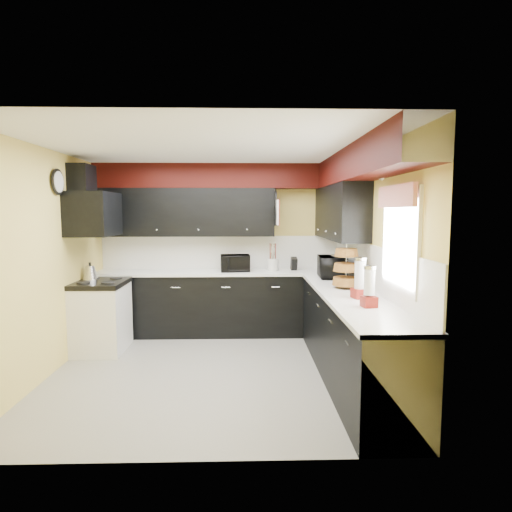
{
  "coord_description": "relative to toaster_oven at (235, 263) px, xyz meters",
  "views": [
    {
      "loc": [
        0.36,
        -4.75,
        1.81
      ],
      "look_at": [
        0.51,
        0.65,
        1.25
      ],
      "focal_mm": 30.0,
      "sensor_mm": 36.0,
      "label": 1
    }
  ],
  "objects": [
    {
      "name": "microwave",
      "position": [
        1.3,
        -0.63,
        0.02
      ],
      "size": [
        0.37,
        0.53,
        0.28
      ],
      "primitive_type": "imported",
      "rotation": [
        0.0,
        0.0,
        1.52
      ],
      "color": "black",
      "rests_on": "counter_right"
    },
    {
      "name": "ground",
      "position": [
        -0.23,
        -1.47,
        -1.06
      ],
      "size": [
        3.6,
        3.6,
        0.0
      ],
      "primitive_type": "plane",
      "color": "gray",
      "rests_on": "ground"
    },
    {
      "name": "wall_right",
      "position": [
        1.57,
        -1.47,
        0.19
      ],
      "size": [
        0.06,
        3.6,
        2.5
      ],
      "primitive_type": "cube",
      "color": "#E0C666",
      "rests_on": "ground"
    },
    {
      "name": "cut_board",
      "position": [
        0.6,
        -0.17,
        0.74
      ],
      "size": [
        0.03,
        0.26,
        0.35
      ],
      "primitive_type": "cube",
      "color": "white",
      "rests_on": "upper_back"
    },
    {
      "name": "baskets",
      "position": [
        1.29,
        -1.42,
        0.12
      ],
      "size": [
        0.27,
        0.27,
        0.5
      ],
      "primitive_type": null,
      "color": "brown",
      "rests_on": "upper_right"
    },
    {
      "name": "hood_duct",
      "position": [
        -1.91,
        -0.72,
        1.14
      ],
      "size": [
        0.24,
        0.4,
        0.4
      ],
      "primitive_type": "cube",
      "color": "black",
      "rests_on": "wall_left"
    },
    {
      "name": "pan_low",
      "position": [
        0.59,
        0.21,
        0.66
      ],
      "size": [
        0.03,
        0.24,
        0.42
      ],
      "primitive_type": null,
      "color": "black",
      "rests_on": "upper_back"
    },
    {
      "name": "knife_block",
      "position": [
        0.87,
        0.09,
        -0.03
      ],
      "size": [
        0.09,
        0.12,
        0.19
      ],
      "primitive_type": "cube",
      "rotation": [
        0.0,
        0.0,
        0.06
      ],
      "color": "black",
      "rests_on": "counter_back"
    },
    {
      "name": "counter_back",
      "position": [
        -0.23,
        0.03,
        -0.14
      ],
      "size": [
        3.62,
        0.64,
        0.04
      ],
      "primitive_type": "cube",
      "color": "white",
      "rests_on": "cab_back"
    },
    {
      "name": "upper_back",
      "position": [
        -0.73,
        0.15,
        0.74
      ],
      "size": [
        2.6,
        0.35,
        0.7
      ],
      "primitive_type": "cube",
      "color": "black",
      "rests_on": "wall_back"
    },
    {
      "name": "pan_mid",
      "position": [
        0.59,
        -0.05,
        0.69
      ],
      "size": [
        0.03,
        0.28,
        0.46
      ],
      "primitive_type": null,
      "color": "black",
      "rests_on": "upper_back"
    },
    {
      "name": "valance",
      "position": [
        1.5,
        -2.37,
        0.89
      ],
      "size": [
        0.04,
        0.88,
        0.2
      ],
      "primitive_type": "cube",
      "color": "red",
      "rests_on": "wall_right"
    },
    {
      "name": "stove",
      "position": [
        -1.73,
        -0.72,
        -0.63
      ],
      "size": [
        0.6,
        0.75,
        0.86
      ],
      "primitive_type": "cube",
      "color": "white",
      "rests_on": "ground"
    },
    {
      "name": "deco_plate",
      "position": [
        1.54,
        -1.82,
        1.19
      ],
      "size": [
        0.03,
        0.24,
        0.24
      ],
      "primitive_type": null,
      "color": "white",
      "rests_on": "wall_right"
    },
    {
      "name": "cab_back",
      "position": [
        -0.23,
        0.03,
        -0.61
      ],
      "size": [
        3.6,
        0.6,
        0.9
      ],
      "primitive_type": "cube",
      "color": "black",
      "rests_on": "ground"
    },
    {
      "name": "splash_back",
      "position": [
        -0.23,
        0.32,
        0.13
      ],
      "size": [
        3.6,
        0.02,
        0.5
      ],
      "primitive_type": "cube",
      "color": "white",
      "rests_on": "counter_back"
    },
    {
      "name": "wall_left",
      "position": [
        -2.03,
        -1.47,
        0.19
      ],
      "size": [
        0.06,
        3.6,
        2.5
      ],
      "primitive_type": "cube",
      "color": "#E0C666",
      "rests_on": "ground"
    },
    {
      "name": "splash_right",
      "position": [
        1.56,
        -1.47,
        0.13
      ],
      "size": [
        0.02,
        3.6,
        0.5
      ],
      "primitive_type": "cube",
      "color": "white",
      "rests_on": "counter_right"
    },
    {
      "name": "wall_back",
      "position": [
        -0.23,
        0.33,
        0.19
      ],
      "size": [
        3.6,
        0.06,
        2.5
      ],
      "primitive_type": "cube",
      "color": "#E0C666",
      "rests_on": "ground"
    },
    {
      "name": "pan_top",
      "position": [
        0.59,
        0.08,
        0.94
      ],
      "size": [
        0.03,
        0.22,
        0.4
      ],
      "primitive_type": null,
      "color": "black",
      "rests_on": "upper_back"
    },
    {
      "name": "hood",
      "position": [
        -1.78,
        -0.72,
        0.72
      ],
      "size": [
        0.5,
        0.78,
        0.55
      ],
      "primitive_type": "cube",
      "color": "black",
      "rests_on": "wall_left"
    },
    {
      "name": "dispenser_b",
      "position": [
        1.28,
        -2.4,
        0.05
      ],
      "size": [
        0.14,
        0.14,
        0.34
      ],
      "primitive_type": null,
      "rotation": [
        0.0,
        0.0,
        0.16
      ],
      "color": "maroon",
      "rests_on": "counter_right"
    },
    {
      "name": "kettle",
      "position": [
        -1.91,
        -0.57,
        -0.05
      ],
      "size": [
        0.23,
        0.23,
        0.18
      ],
      "primitive_type": null,
      "rotation": [
        0.0,
        0.0,
        0.15
      ],
      "color": "#B5B5BA",
      "rests_on": "cooktop"
    },
    {
      "name": "counter_right",
      "position": [
        1.27,
        -1.77,
        -0.14
      ],
      "size": [
        0.64,
        3.02,
        0.04
      ],
      "primitive_type": "cube",
      "color": "white",
      "rests_on": "cab_right"
    },
    {
      "name": "ceiling",
      "position": [
        -0.23,
        -1.47,
        1.44
      ],
      "size": [
        3.6,
        3.6,
        0.06
      ],
      "primitive_type": "cube",
      "color": "white",
      "rests_on": "wall_back"
    },
    {
      "name": "clock",
      "position": [
        -2.0,
        -1.22,
        1.09
      ],
      "size": [
        0.03,
        0.3,
        0.3
      ],
      "primitive_type": null,
      "color": "black",
      "rests_on": "wall_left"
    },
    {
      "name": "toaster_oven",
      "position": [
        0.0,
        0.0,
        0.0
      ],
      "size": [
        0.45,
        0.38,
        0.24
      ],
      "primitive_type": "imported",
      "rotation": [
        0.0,
        0.0,
        0.09
      ],
      "color": "black",
      "rests_on": "counter_back"
    },
    {
      "name": "dispenser_a",
      "position": [
        1.3,
        -1.99,
        0.07
      ],
      "size": [
        0.17,
        0.17,
        0.39
      ],
      "primitive_type": null,
      "rotation": [
        0.0,
        0.0,
        0.21
      ],
      "color": "#650A0A",
      "rests_on": "counter_right"
    },
    {
      "name": "utensil_crock",
      "position": [
        0.55,
        0.02,
        -0.03
      ],
      "size": [
        0.19,
        0.19,
        0.18
      ],
      "primitive_type": "cylinder",
      "rotation": [
        0.0,
        0.0,
        -0.19
      ],
      "color": "silver",
      "rests_on": "counter_back"
    },
    {
      "name": "upper_right",
      "position": [
        1.4,
        -0.57,
        0.74
      ],
      "size": [
        0.35,
        1.8,
        0.7
      ],
      "primitive_type": "cube",
      "color": "black",
      "rests_on": "wall_right"
    },
    {
      "name": "window",
      "position": [
        1.56,
        -2.37,
        0.49
      ],
      "size": [
        0.03,
        0.86,
        0.96
      ],
      "primitive_type": null,
      "color": "white",
      "rests_on": "wall_right"
    },
    {
      "name": "cab_right",
      "position": [
        1.27,
        -1.77,
        -0.61
      ],
      "size": [
        0.6,
        3.0,
        0.9
      ],
      "primitive_type": "cube",
      "color": "black",
      "rests_on": "ground"
    },
    {
      "name": "soffit_back",
      "position": [
        -0.23,
        0.15,
        1.26
      ],
      "size": [
        3.6,
        0.36,
        0.35
      ],
      "primitive_type": "cube",
      "color": "black",
      "rests_on": "wall_back"
    },
    {
      "name": "soffit_right",
      "position": [
        1.39,
        -1.65,
        1.26
      ],
      "size": [
        0.36,
        3.24,
        0.35
      ],
      "primitive_type": "cube",
      "color": "black",
      "rests_on": "wall_right"
    },
    {
      "name": "cooktop",
      "position": [
        -1.73,
        -0.72,
        -0.17
      ],
      "size": [
        0.62,
        0.77,
        0.06
      ],
      "primitive_type": "cube",
      "color": "black",
      "rests_on": "stove"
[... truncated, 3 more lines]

